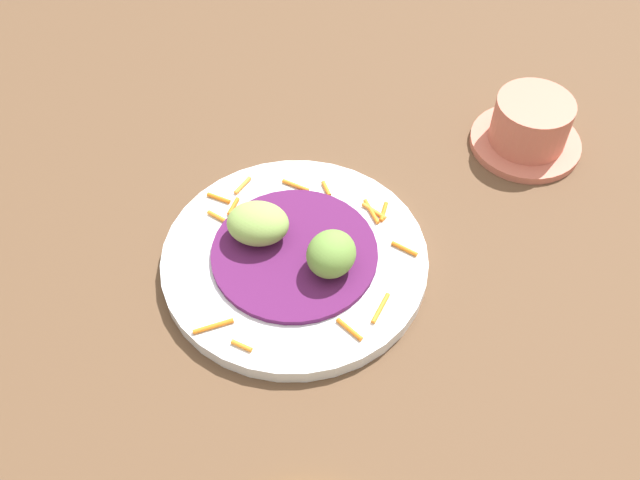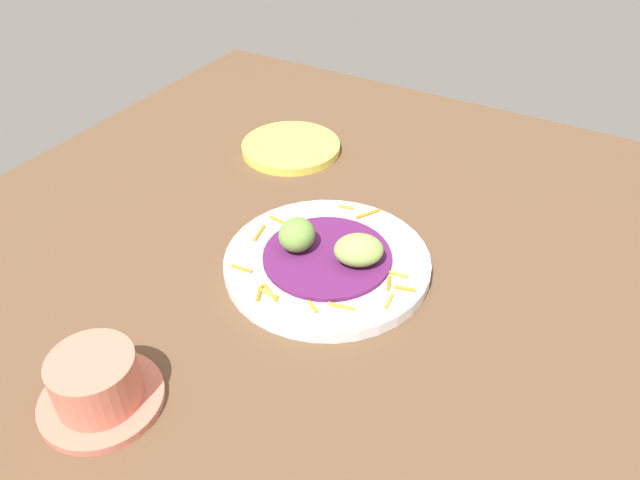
# 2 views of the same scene
# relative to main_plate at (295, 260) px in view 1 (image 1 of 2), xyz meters

# --- Properties ---
(table_surface) EXTENTS (1.10, 1.10, 0.02)m
(table_surface) POSITION_rel_main_plate_xyz_m (-0.05, -0.05, -0.02)
(table_surface) COLOR brown
(table_surface) RESTS_ON ground
(main_plate) EXTENTS (0.24, 0.24, 0.01)m
(main_plate) POSITION_rel_main_plate_xyz_m (0.00, 0.00, 0.00)
(main_plate) COLOR silver
(main_plate) RESTS_ON table_surface
(cabbage_bed) EXTENTS (0.15, 0.15, 0.01)m
(cabbage_bed) POSITION_rel_main_plate_xyz_m (0.00, 0.00, 0.01)
(cabbage_bed) COLOR #51194C
(cabbage_bed) RESTS_ON main_plate
(carrot_garnish) EXTENTS (0.22, 0.21, 0.00)m
(carrot_garnish) POSITION_rel_main_plate_xyz_m (-0.02, -0.00, 0.01)
(carrot_garnish) COLOR orange
(carrot_garnish) RESTS_ON main_plate
(guac_scoop_left) EXTENTS (0.05, 0.05, 0.04)m
(guac_scoop_left) POSITION_rel_main_plate_xyz_m (-0.01, 0.04, 0.03)
(guac_scoop_left) COLOR olive
(guac_scoop_left) RESTS_ON cabbage_bed
(guac_scoop_center) EXTENTS (0.07, 0.07, 0.03)m
(guac_scoop_center) POSITION_rel_main_plate_xyz_m (0.01, -0.04, 0.03)
(guac_scoop_center) COLOR #84A851
(guac_scoop_center) RESTS_ON cabbage_bed
(terracotta_bowl) EXTENTS (0.11, 0.11, 0.06)m
(terracotta_bowl) POSITION_rel_main_plate_xyz_m (-0.27, 0.08, 0.02)
(terracotta_bowl) COLOR #C66B56
(terracotta_bowl) RESTS_ON table_surface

